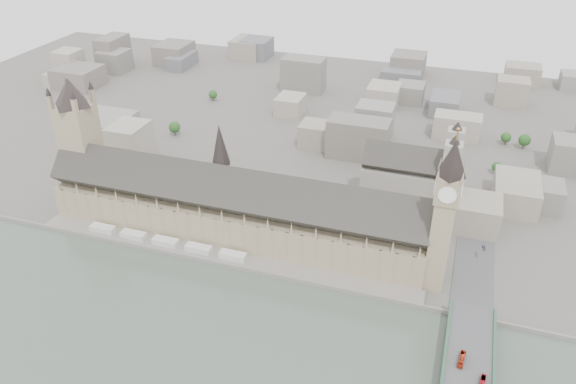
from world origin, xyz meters
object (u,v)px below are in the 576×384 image
(palace_of_westminster, at_px, (233,208))
(car_approach, at_px, (484,248))
(red_bus_north, at_px, (462,359))
(red_bus_south, at_px, (482,383))
(elizabeth_tower, at_px, (445,207))
(victoria_tower, at_px, (80,138))
(westminster_abbey, at_px, (412,179))

(palace_of_westminster, relative_size, car_approach, 52.39)
(red_bus_north, distance_m, red_bus_south, 15.75)
(elizabeth_tower, distance_m, victoria_tower, 260.64)
(red_bus_north, bearing_deg, elizabeth_tower, 112.68)
(elizabeth_tower, bearing_deg, westminster_abbey, 107.29)
(palace_of_westminster, distance_m, elizabeth_tower, 142.94)
(elizabeth_tower, distance_m, westminster_abbey, 96.91)
(elizabeth_tower, distance_m, red_bus_south, 97.05)
(red_bus_south, bearing_deg, palace_of_westminster, 158.47)
(westminster_abbey, height_order, red_bus_north, westminster_abbey)
(palace_of_westminster, xyz_separation_m, red_bus_south, (168.61, -91.22, -11.07))
(victoria_tower, distance_m, car_approach, 292.10)
(palace_of_westminster, bearing_deg, car_approach, 8.25)
(red_bus_south, bearing_deg, car_approach, 98.08)
(victoria_tower, bearing_deg, red_bus_south, -18.55)
(red_bus_south, bearing_deg, victoria_tower, 168.33)
(elizabeth_tower, height_order, car_approach, elizabeth_tower)
(palace_of_westminster, height_order, elizabeth_tower, elizabeth_tower)
(westminster_abbey, bearing_deg, car_approach, -42.81)
(elizabeth_tower, xyz_separation_m, car_approach, (28.19, 35.81, -47.10))
(red_bus_south, bearing_deg, westminster_abbey, 115.99)
(westminster_abbey, bearing_deg, victoria_tower, -163.50)
(westminster_abbey, relative_size, red_bus_north, 6.10)
(elizabeth_tower, distance_m, car_approach, 65.54)
(car_approach, bearing_deg, red_bus_south, -96.69)
(victoria_tower, distance_m, red_bus_south, 309.62)
(palace_of_westminster, relative_size, red_bus_north, 23.76)
(elizabeth_tower, xyz_separation_m, red_bus_north, (20.22, -67.68, -46.28))
(victoria_tower, relative_size, red_bus_north, 8.97)
(victoria_tower, bearing_deg, car_approach, 3.54)
(palace_of_westminster, xyz_separation_m, westminster_abbey, (110.92, 75.30, 2.38))
(elizabeth_tower, height_order, westminster_abbey, elizabeth_tower)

